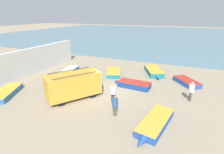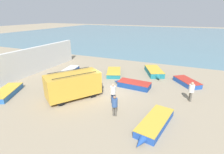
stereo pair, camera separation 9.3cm
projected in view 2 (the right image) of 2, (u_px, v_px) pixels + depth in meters
The scene contains 14 objects.
ground_plane at pixel (110, 91), 17.06m from camera, with size 200.00×200.00×0.00m, color gray.
sea_water at pixel (171, 35), 61.72m from camera, with size 120.00×80.00×0.01m, color slate.
harbor_wall at pixel (32, 61), 21.59m from camera, with size 0.50×15.09×3.22m, color silver.
parked_van at pixel (73, 85), 15.39m from camera, with size 4.28×5.02×2.38m.
fishing_rowboat_0 at pixel (133, 84), 17.92m from camera, with size 3.99×1.62×0.59m.
fishing_rowboat_1 at pixel (114, 72), 21.78m from camera, with size 2.73×4.21×0.50m.
fishing_rowboat_2 at pixel (154, 123), 11.58m from camera, with size 2.04×4.82×0.54m.
fishing_rowboat_3 at pixel (186, 82), 18.70m from camera, with size 3.04×3.50×0.52m.
fishing_rowboat_4 at pixel (68, 72), 21.67m from camera, with size 1.94×5.04×0.57m.
fishing_rowboat_5 at pixel (6, 93), 16.05m from camera, with size 2.92×4.41×0.51m.
fishing_rowboat_6 at pixel (154, 72), 21.74m from camera, with size 3.10×4.63×0.64m.
fisherman_0 at pixel (191, 90), 14.78m from camera, with size 0.46×0.46×1.76m.
fisherman_1 at pixel (115, 104), 12.62m from camera, with size 0.43×0.43×1.63m.
fisherman_2 at pixel (113, 92), 14.47m from camera, with size 0.46×0.46×1.76m.
Camera 2 is at (6.47, -14.15, 7.13)m, focal length 28.00 mm.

